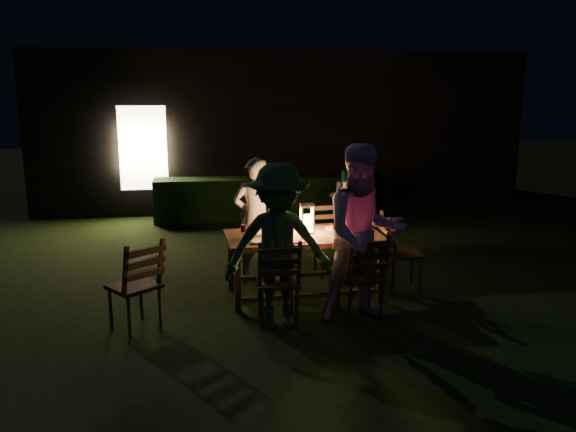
{
  "coord_description": "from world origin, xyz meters",
  "views": [
    {
      "loc": [
        -1.67,
        -6.91,
        2.34
      ],
      "look_at": [
        -0.68,
        -0.4,
        0.92
      ],
      "focal_mm": 35.0,
      "sensor_mm": 36.0,
      "label": 1
    }
  ],
  "objects": [
    {
      "name": "plate_far_left",
      "position": [
        -1.09,
        -0.46,
        0.76
      ],
      "size": [
        0.25,
        0.25,
        0.01
      ],
      "primitive_type": "cylinder",
      "color": "white",
      "rests_on": "dining_table"
    },
    {
      "name": "plate_far_right",
      "position": [
        -0.09,
        -0.41,
        0.76
      ],
      "size": [
        0.25,
        0.25,
        0.01
      ],
      "primitive_type": "cylinder",
      "color": "white",
      "rests_on": "dining_table"
    },
    {
      "name": "person_opp_left",
      "position": [
        -0.94,
        -1.49,
        0.85
      ],
      "size": [
        1.12,
        0.68,
        1.7
      ],
      "primitive_type": "imported",
      "rotation": [
        0.0,
        0.0,
        0.05
      ],
      "color": "#326030",
      "rests_on": "ground"
    },
    {
      "name": "wineglass_c",
      "position": [
        -0.22,
        -0.92,
        0.84
      ],
      "size": [
        0.06,
        0.06,
        0.18
      ],
      "primitive_type": null,
      "color": "#59070F",
      "rests_on": "dining_table"
    },
    {
      "name": "napkin_right",
      "position": [
        0.03,
        -0.92,
        0.76
      ],
      "size": [
        0.18,
        0.14,
        0.01
      ],
      "primitive_type": "cube",
      "color": "red",
      "rests_on": "dining_table"
    },
    {
      "name": "bottle_table",
      "position": [
        -0.78,
        -0.66,
        0.89
      ],
      "size": [
        0.07,
        0.07,
        0.28
      ],
      "primitive_type": "cylinder",
      "color": "#0F471E",
      "rests_on": "dining_table"
    },
    {
      "name": "bottle_bucket_a",
      "position": [
        0.65,
        2.15,
        0.87
      ],
      "size": [
        0.07,
        0.07,
        0.32
      ],
      "primitive_type": "cylinder",
      "color": "#0F471E",
      "rests_on": "side_table"
    },
    {
      "name": "ice_bucket",
      "position": [
        0.7,
        2.19,
        0.82
      ],
      "size": [
        0.3,
        0.3,
        0.22
      ],
      "primitive_type": "cylinder",
      "color": "#A5A8AD",
      "rests_on": "side_table"
    },
    {
      "name": "phone",
      "position": [
        -1.13,
        -0.98,
        0.76
      ],
      "size": [
        0.14,
        0.07,
        0.01
      ],
      "primitive_type": "cube",
      "color": "black",
      "rests_on": "dining_table"
    },
    {
      "name": "napkin_left",
      "position": [
        -0.66,
        -0.98,
        0.76
      ],
      "size": [
        0.18,
        0.14,
        0.01
      ],
      "primitive_type": "cube",
      "color": "red",
      "rests_on": "dining_table"
    },
    {
      "name": "wineglass_a",
      "position": [
        -0.84,
        -0.38,
        0.84
      ],
      "size": [
        0.06,
        0.06,
        0.18
      ],
      "primitive_type": null,
      "color": "#59070F",
      "rests_on": "dining_table"
    },
    {
      "name": "wineglass_d",
      "position": [
        0.08,
        -0.44,
        0.84
      ],
      "size": [
        0.06,
        0.06,
        0.18
      ],
      "primitive_type": null,
      "color": "#59070F",
      "rests_on": "dining_table"
    },
    {
      "name": "chair_far_left",
      "position": [
        -1.01,
        0.1,
        0.28
      ],
      "size": [
        0.44,
        0.47,
        0.94
      ],
      "rotation": [
        0.0,
        0.0,
        3.09
      ],
      "color": "#51301B",
      "rests_on": "ground"
    },
    {
      "name": "lantern",
      "position": [
        -0.48,
        -0.6,
        0.91
      ],
      "size": [
        0.16,
        0.16,
        0.35
      ],
      "color": "white",
      "rests_on": "dining_table"
    },
    {
      "name": "wineglass_e",
      "position": [
        -0.62,
        -0.95,
        0.84
      ],
      "size": [
        0.06,
        0.06,
        0.18
      ],
      "primitive_type": null,
      "color": "silver",
      "rests_on": "dining_table"
    },
    {
      "name": "chair_end",
      "position": [
        0.7,
        -0.59,
        0.3
      ],
      "size": [
        0.5,
        0.47,
        0.98
      ],
      "rotation": [
        0.0,
        0.0,
        -1.65
      ],
      "color": "#51301B",
      "rests_on": "ground"
    },
    {
      "name": "wineglass_b",
      "position": [
        -1.24,
        -0.8,
        0.84
      ],
      "size": [
        0.06,
        0.06,
        0.18
      ],
      "primitive_type": null,
      "color": "#59070F",
      "rests_on": "dining_table"
    },
    {
      "name": "side_table",
      "position": [
        0.7,
        2.19,
        0.63
      ],
      "size": [
        0.53,
        0.53,
        0.71
      ],
      "color": "brown",
      "rests_on": "ground"
    },
    {
      "name": "bottle_bucket_b",
      "position": [
        0.75,
        2.23,
        0.87
      ],
      "size": [
        0.07,
        0.07,
        0.32
      ],
      "primitive_type": "cylinder",
      "color": "#0F471E",
      "rests_on": "side_table"
    },
    {
      "name": "person_opp_right",
      "position": [
        -0.04,
        -1.45,
        0.93
      ],
      "size": [
        0.94,
        0.75,
        1.87
      ],
      "primitive_type": "imported",
      "rotation": [
        0.0,
        0.0,
        0.05
      ],
      "color": "#E19AD4",
      "rests_on": "ground"
    },
    {
      "name": "chair_far_right",
      "position": [
        -0.02,
        0.14,
        0.29
      ],
      "size": [
        0.47,
        0.5,
        0.96
      ],
      "rotation": [
        0.0,
        0.0,
        3.24
      ],
      "color": "#51301B",
      "rests_on": "ground"
    },
    {
      "name": "plate_near_left",
      "position": [
        -1.07,
        -0.89,
        0.76
      ],
      "size": [
        0.25,
        0.25,
        0.01
      ],
      "primitive_type": "cylinder",
      "color": "white",
      "rests_on": "dining_table"
    },
    {
      "name": "chair_near_right",
      "position": [
        -0.04,
        -1.4,
        0.3
      ],
      "size": [
        0.49,
        0.52,
        0.98
      ],
      "rotation": [
        0.0,
        0.0,
        0.12
      ],
      "color": "#51301B",
      "rests_on": "ground"
    },
    {
      "name": "chair_spare",
      "position": [
        -2.39,
        -1.35,
        0.3
      ],
      "size": [
        0.64,
        0.64,
        0.99
      ],
      "rotation": [
        0.0,
        0.0,
        0.67
      ],
      "color": "#51301B",
      "rests_on": "ground"
    },
    {
      "name": "person_house_side",
      "position": [
        -1.02,
        0.15,
        0.79
      ],
      "size": [
        0.59,
        0.4,
        1.58
      ],
      "primitive_type": "imported",
      "rotation": [
        0.0,
        0.0,
        3.19
      ],
      "color": "beige",
      "rests_on": "ground"
    },
    {
      "name": "garden_envelope",
      "position": [
        -0.01,
        6.15,
        1.58
      ],
      "size": [
        40.0,
        40.0,
        3.2
      ],
      "color": "black",
      "rests_on": "ground"
    },
    {
      "name": "plate_near_right",
      "position": [
        -0.07,
        -0.85,
        0.76
      ],
      "size": [
        0.25,
        0.25,
        0.01
      ],
      "primitive_type": "cylinder",
      "color": "white",
      "rests_on": "dining_table"
    },
    {
      "name": "chair_near_left",
      "position": [
        -0.94,
        -1.44,
        0.29
      ],
      "size": [
        0.44,
        0.47,
        0.97
      ],
      "rotation": [
        0.0,
        0.0,
        -0.01
      ],
      "color": "#51301B",
      "rests_on": "ground"
    },
    {
      "name": "dining_table",
      "position": [
        -0.53,
        -0.65,
        0.68
      ],
      "size": [
        1.84,
        0.98,
        0.75
      ],
      "rotation": [
        0.0,
        0.0,
        0.05
      ],
      "color": "#51301B",
      "rests_on": "ground"
    }
  ]
}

